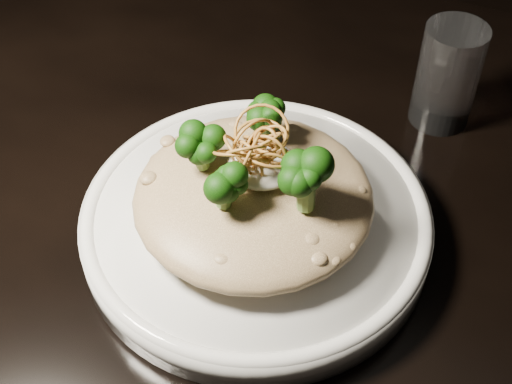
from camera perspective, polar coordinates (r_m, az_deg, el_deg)
table at (r=0.71m, az=3.20°, el=-5.49°), size 1.10×0.80×0.75m
plate at (r=0.61m, az=0.00°, el=-2.54°), size 0.30×0.30×0.03m
risotto at (r=0.58m, az=-0.21°, el=-0.35°), size 0.20×0.20×0.04m
broccoli at (r=0.55m, az=0.08°, el=2.93°), size 0.14×0.14×0.05m
cheese at (r=0.57m, az=0.48°, el=2.20°), size 0.06×0.06×0.02m
shallots at (r=0.55m, az=0.25°, el=3.98°), size 0.06×0.06×0.04m
drinking_glass at (r=0.73m, az=15.07°, el=8.97°), size 0.08×0.08×0.11m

